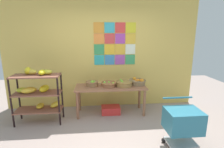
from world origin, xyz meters
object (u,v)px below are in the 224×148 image
(fruit_basket_right, at_px, (92,83))
(produce_crate_under_table, at_px, (111,110))
(banana_shelf_unit, at_px, (37,90))
(shopping_cart, at_px, (183,122))
(fruit_basket_left, at_px, (124,83))
(display_table, at_px, (111,90))
(fruit_basket_back_right, at_px, (109,84))
(fruit_basket_back_left, at_px, (137,82))

(fruit_basket_right, height_order, produce_crate_under_table, fruit_basket_right)
(banana_shelf_unit, relative_size, shopping_cart, 1.47)
(produce_crate_under_table, bearing_deg, fruit_basket_left, -2.37)
(fruit_basket_left, xyz_separation_m, fruit_basket_right, (-0.73, 0.07, 0.00))
(display_table, relative_size, fruit_basket_back_right, 4.60)
(fruit_basket_back_left, height_order, shopping_cart, fruit_basket_back_left)
(display_table, height_order, fruit_basket_right, fruit_basket_right)
(fruit_basket_left, xyz_separation_m, shopping_cart, (0.75, -1.38, -0.27))
(fruit_basket_left, distance_m, fruit_basket_back_right, 0.36)
(fruit_basket_left, distance_m, shopping_cart, 1.59)
(display_table, distance_m, shopping_cart, 1.76)
(display_table, relative_size, fruit_basket_right, 5.51)
(display_table, relative_size, fruit_basket_back_left, 3.96)
(shopping_cart, bearing_deg, produce_crate_under_table, 125.69)
(fruit_basket_back_right, xyz_separation_m, shopping_cart, (1.10, -1.38, -0.27))
(fruit_basket_back_right, bearing_deg, display_table, 16.60)
(display_table, height_order, fruit_basket_back_right, fruit_basket_back_right)
(display_table, xyz_separation_m, fruit_basket_back_left, (0.65, 0.09, 0.16))
(produce_crate_under_table, bearing_deg, display_table, 91.80)
(fruit_basket_left, height_order, produce_crate_under_table, fruit_basket_left)
(fruit_basket_back_right, xyz_separation_m, fruit_basket_back_left, (0.70, 0.10, 0.01))
(banana_shelf_unit, relative_size, fruit_basket_back_left, 2.90)
(banana_shelf_unit, bearing_deg, display_table, 9.16)
(fruit_basket_left, relative_size, fruit_basket_back_left, 0.95)
(banana_shelf_unit, xyz_separation_m, shopping_cart, (2.62, -1.15, -0.26))
(fruit_basket_back_left, bearing_deg, fruit_basket_right, -177.90)
(fruit_basket_left, distance_m, fruit_basket_right, 0.74)
(display_table, height_order, produce_crate_under_table, display_table)
(fruit_basket_right, distance_m, produce_crate_under_table, 0.79)
(fruit_basket_right, height_order, fruit_basket_back_right, fruit_basket_right)
(banana_shelf_unit, bearing_deg, produce_crate_under_table, 8.82)
(display_table, xyz_separation_m, shopping_cart, (1.05, -1.40, -0.12))
(banana_shelf_unit, bearing_deg, shopping_cart, -23.65)
(banana_shelf_unit, bearing_deg, fruit_basket_back_right, 8.92)
(display_table, relative_size, fruit_basket_left, 4.19)
(banana_shelf_unit, xyz_separation_m, fruit_basket_back_right, (1.51, 0.24, 0.01))
(produce_crate_under_table, bearing_deg, shopping_cart, -52.80)
(banana_shelf_unit, relative_size, produce_crate_under_table, 2.70)
(fruit_basket_right, relative_size, shopping_cart, 0.36)
(banana_shelf_unit, xyz_separation_m, produce_crate_under_table, (1.56, 0.24, -0.64))
(fruit_basket_back_left, bearing_deg, shopping_cart, -74.90)
(fruit_basket_back_right, bearing_deg, fruit_basket_back_left, 8.11)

